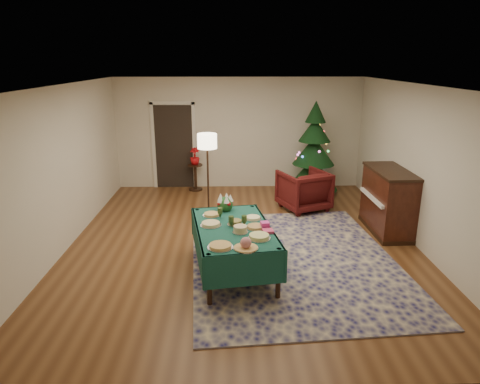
{
  "coord_description": "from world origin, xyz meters",
  "views": [
    {
      "loc": [
        -0.2,
        -6.95,
        3.09
      ],
      "look_at": [
        -0.05,
        -0.0,
        0.93
      ],
      "focal_mm": 32.0,
      "sensor_mm": 36.0,
      "label": 1
    }
  ],
  "objects_px": {
    "piano": "(388,202)",
    "buffet_table": "(233,236)",
    "potted_plant": "(195,160)",
    "floor_lamp": "(207,146)",
    "christmas_tree": "(314,153)",
    "gift_box": "(265,225)",
    "armchair": "(304,188)",
    "side_table": "(195,178)"
  },
  "relations": [
    {
      "from": "buffet_table",
      "to": "gift_box",
      "type": "height_order",
      "value": "gift_box"
    },
    {
      "from": "buffet_table",
      "to": "christmas_tree",
      "type": "bearing_deg",
      "value": 64.29
    },
    {
      "from": "floor_lamp",
      "to": "potted_plant",
      "type": "height_order",
      "value": "floor_lamp"
    },
    {
      "from": "buffet_table",
      "to": "side_table",
      "type": "xyz_separation_m",
      "value": [
        -0.9,
        4.3,
        -0.28
      ]
    },
    {
      "from": "armchair",
      "to": "gift_box",
      "type": "bearing_deg",
      "value": 47.18
    },
    {
      "from": "floor_lamp",
      "to": "side_table",
      "type": "distance_m",
      "value": 1.91
    },
    {
      "from": "buffet_table",
      "to": "gift_box",
      "type": "bearing_deg",
      "value": -8.1
    },
    {
      "from": "floor_lamp",
      "to": "christmas_tree",
      "type": "height_order",
      "value": "christmas_tree"
    },
    {
      "from": "gift_box",
      "to": "buffet_table",
      "type": "bearing_deg",
      "value": 171.9
    },
    {
      "from": "floor_lamp",
      "to": "side_table",
      "type": "relative_size",
      "value": 2.55
    },
    {
      "from": "armchair",
      "to": "floor_lamp",
      "type": "relative_size",
      "value": 0.57
    },
    {
      "from": "side_table",
      "to": "potted_plant",
      "type": "distance_m",
      "value": 0.45
    },
    {
      "from": "side_table",
      "to": "piano",
      "type": "height_order",
      "value": "piano"
    },
    {
      "from": "floor_lamp",
      "to": "potted_plant",
      "type": "xyz_separation_m",
      "value": [
        -0.39,
        1.52,
        -0.64
      ]
    },
    {
      "from": "side_table",
      "to": "christmas_tree",
      "type": "distance_m",
      "value": 2.92
    },
    {
      "from": "piano",
      "to": "floor_lamp",
      "type": "bearing_deg",
      "value": 160.13
    },
    {
      "from": "armchair",
      "to": "side_table",
      "type": "distance_m",
      "value": 2.84
    },
    {
      "from": "buffet_table",
      "to": "armchair",
      "type": "distance_m",
      "value": 3.2
    },
    {
      "from": "side_table",
      "to": "piano",
      "type": "relative_size",
      "value": 0.47
    },
    {
      "from": "piano",
      "to": "buffet_table",
      "type": "bearing_deg",
      "value": -151.38
    },
    {
      "from": "side_table",
      "to": "piano",
      "type": "distance_m",
      "value": 4.66
    },
    {
      "from": "buffet_table",
      "to": "side_table",
      "type": "relative_size",
      "value": 3.16
    },
    {
      "from": "buffet_table",
      "to": "potted_plant",
      "type": "height_order",
      "value": "potted_plant"
    },
    {
      "from": "armchair",
      "to": "potted_plant",
      "type": "distance_m",
      "value": 2.85
    },
    {
      "from": "floor_lamp",
      "to": "side_table",
      "type": "xyz_separation_m",
      "value": [
        -0.39,
        1.52,
        -1.09
      ]
    },
    {
      "from": "armchair",
      "to": "potted_plant",
      "type": "height_order",
      "value": "armchair"
    },
    {
      "from": "buffet_table",
      "to": "piano",
      "type": "bearing_deg",
      "value": 28.62
    },
    {
      "from": "armchair",
      "to": "side_table",
      "type": "xyz_separation_m",
      "value": [
        -2.42,
        1.48,
        -0.15
      ]
    },
    {
      "from": "piano",
      "to": "gift_box",
      "type": "bearing_deg",
      "value": -145.92
    },
    {
      "from": "floor_lamp",
      "to": "christmas_tree",
      "type": "relative_size",
      "value": 0.75
    },
    {
      "from": "christmas_tree",
      "to": "armchair",
      "type": "bearing_deg",
      "value": -109.11
    },
    {
      "from": "gift_box",
      "to": "christmas_tree",
      "type": "relative_size",
      "value": 0.05
    },
    {
      "from": "gift_box",
      "to": "christmas_tree",
      "type": "height_order",
      "value": "christmas_tree"
    },
    {
      "from": "floor_lamp",
      "to": "piano",
      "type": "relative_size",
      "value": 1.19
    },
    {
      "from": "gift_box",
      "to": "potted_plant",
      "type": "bearing_deg",
      "value": 107.32
    },
    {
      "from": "potted_plant",
      "to": "christmas_tree",
      "type": "distance_m",
      "value": 2.85
    },
    {
      "from": "buffet_table",
      "to": "floor_lamp",
      "type": "bearing_deg",
      "value": 100.43
    },
    {
      "from": "buffet_table",
      "to": "christmas_tree",
      "type": "distance_m",
      "value": 4.46
    },
    {
      "from": "gift_box",
      "to": "piano",
      "type": "relative_size",
      "value": 0.08
    },
    {
      "from": "armchair",
      "to": "christmas_tree",
      "type": "bearing_deg",
      "value": -131.76
    },
    {
      "from": "buffet_table",
      "to": "gift_box",
      "type": "distance_m",
      "value": 0.5
    },
    {
      "from": "gift_box",
      "to": "piano",
      "type": "distance_m",
      "value": 2.91
    }
  ]
}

